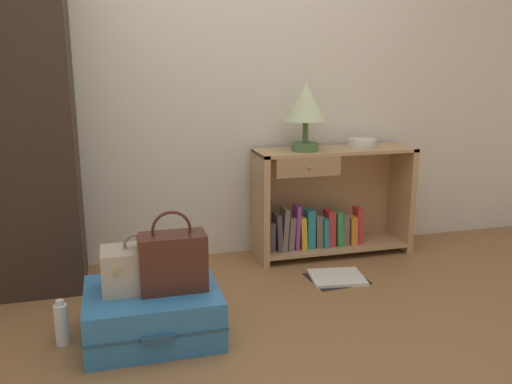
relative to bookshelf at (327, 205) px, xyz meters
name	(u,v)px	position (x,y,z in m)	size (l,w,h in m)	color
ground_plane	(276,369)	(-0.75, -1.27, -0.33)	(9.00, 9.00, 0.00)	olive
back_wall	(206,55)	(-0.75, 0.23, 0.97)	(6.40, 0.10, 2.60)	silver
bookshelf	(327,205)	(0.00, 0.00, 0.00)	(1.05, 0.33, 0.71)	tan
table_lamp	(306,105)	(-0.18, -0.04, 0.67)	(0.27, 0.27, 0.43)	#4C7542
bowl	(362,143)	(0.24, 0.01, 0.41)	(0.18, 0.18, 0.05)	silver
suitcase_large	(153,312)	(-1.23, -0.85, -0.22)	(0.62, 0.53, 0.24)	teal
train_case	(136,268)	(-1.29, -0.82, 0.00)	(0.31, 0.21, 0.27)	#B7A88E
handbag	(173,261)	(-1.13, -0.87, 0.04)	(0.31, 0.16, 0.38)	#472319
bottle	(62,324)	(-1.63, -0.82, -0.23)	(0.06, 0.06, 0.22)	white
open_book_on_floor	(337,278)	(-0.11, -0.45, -0.32)	(0.35, 0.30, 0.02)	white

